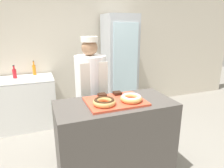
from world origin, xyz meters
name	(u,v)px	position (x,y,z in m)	size (l,w,h in m)	color
wall_back	(76,46)	(0.00, 2.13, 1.35)	(8.00, 0.06, 2.70)	beige
display_counter	(115,141)	(0.00, 0.00, 0.47)	(1.28, 0.62, 0.95)	#4C4742
serving_tray	(115,101)	(0.00, 0.00, 0.96)	(0.62, 0.46, 0.02)	#D84C33
donut_chocolate_glaze	(104,102)	(-0.15, -0.08, 1.01)	(0.23, 0.23, 0.06)	tan
donut_light_glaze	(131,98)	(0.15, -0.08, 1.01)	(0.23, 0.23, 0.06)	tan
brownie_back_left	(102,95)	(-0.09, 0.17, 0.99)	(0.09, 0.09, 0.03)	black
brownie_back_right	(117,93)	(0.09, 0.17, 0.99)	(0.09, 0.09, 0.03)	black
baker_person	(91,94)	(-0.09, 0.68, 0.84)	(0.42, 0.42, 1.61)	#4C4C51
beverage_fridge	(119,66)	(0.78, 1.74, 0.98)	(0.59, 0.59, 1.96)	#ADB2B7
chest_freezer	(24,103)	(-1.03, 1.75, 0.44)	(1.05, 0.64, 0.88)	white
bottle_red	(15,73)	(-1.12, 1.83, 0.96)	(0.06, 0.06, 0.23)	red
bottle_orange	(34,69)	(-0.81, 1.97, 0.98)	(0.06, 0.06, 0.26)	orange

